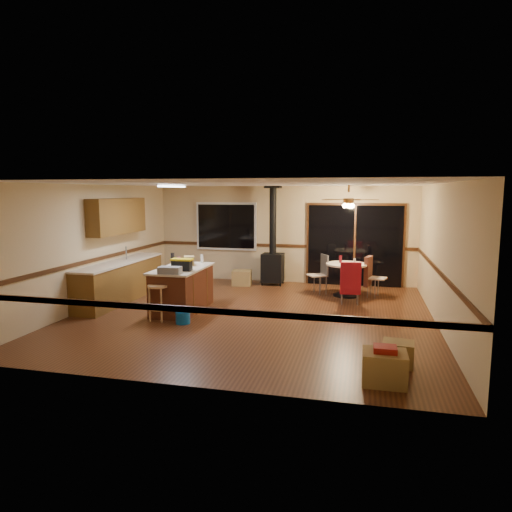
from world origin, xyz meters
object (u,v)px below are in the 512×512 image
(dining_table, at_px, (346,274))
(bar_stool, at_px, (158,303))
(blue_bucket, at_px, (183,317))
(wood_stove, at_px, (273,257))
(toolbox_grey, at_px, (170,270))
(box_corner_b, at_px, (398,354))
(kitchen_island, at_px, (182,289))
(box_corner_a, at_px, (384,368))
(toolbox_black, at_px, (182,265))
(box_under_window, at_px, (242,278))
(chair_right, at_px, (369,271))
(chair_left, at_px, (321,269))
(chair_near, at_px, (351,278))

(dining_table, bearing_deg, bar_stool, -139.24)
(blue_bucket, xyz_separation_m, dining_table, (2.88, 3.02, 0.42))
(wood_stove, xyz_separation_m, dining_table, (1.96, -0.93, -0.20))
(toolbox_grey, xyz_separation_m, box_corner_b, (4.10, -1.44, -0.79))
(blue_bucket, distance_m, box_corner_b, 3.98)
(kitchen_island, xyz_separation_m, box_corner_a, (3.94, -2.83, -0.24))
(toolbox_grey, bearing_deg, box_corner_b, -19.38)
(kitchen_island, xyz_separation_m, toolbox_black, (0.14, -0.33, 0.55))
(box_corner_a, bearing_deg, box_under_window, 121.34)
(wood_stove, distance_m, box_under_window, 0.98)
(box_corner_a, bearing_deg, blue_bucket, 151.50)
(toolbox_grey, height_order, chair_right, toolbox_grey)
(chair_left, height_order, box_under_window, chair_left)
(chair_right, bearing_deg, toolbox_black, -145.01)
(toolbox_black, xyz_separation_m, dining_table, (3.11, 2.45, -0.47))
(kitchen_island, relative_size, toolbox_black, 4.54)
(toolbox_grey, distance_m, toolbox_black, 0.39)
(bar_stool, distance_m, dining_table, 4.51)
(kitchen_island, bearing_deg, chair_near, 20.18)
(toolbox_black, distance_m, chair_left, 3.63)
(toolbox_black, distance_m, chair_right, 4.45)
(toolbox_grey, distance_m, blue_bucket, 0.93)
(chair_right, height_order, box_under_window, chair_right)
(chair_left, height_order, box_corner_a, chair_left)
(wood_stove, height_order, toolbox_grey, wood_stove)
(chair_right, relative_size, box_corner_a, 1.27)
(chair_near, distance_m, chair_right, 1.06)
(bar_stool, bearing_deg, blue_bucket, -8.27)
(blue_bucket, height_order, chair_near, chair_near)
(dining_table, relative_size, chair_near, 1.38)
(dining_table, height_order, box_corner_a, dining_table)
(toolbox_grey, relative_size, box_under_window, 0.86)
(toolbox_grey, xyz_separation_m, chair_right, (3.73, 2.91, -0.37))
(bar_stool, bearing_deg, chair_near, 30.24)
(blue_bucket, xyz_separation_m, chair_right, (3.40, 3.11, 0.48))
(dining_table, distance_m, chair_right, 0.53)
(chair_right, xyz_separation_m, box_under_window, (-3.26, 0.56, -0.40))
(toolbox_black, height_order, box_corner_b, toolbox_black)
(wood_stove, bearing_deg, bar_stool, -110.62)
(toolbox_black, bearing_deg, box_corner_a, -33.41)
(box_corner_a, height_order, box_corner_b, box_corner_a)
(toolbox_black, height_order, blue_bucket, toolbox_black)
(bar_stool, bearing_deg, box_corner_a, -26.16)
(toolbox_black, distance_m, box_corner_b, 4.48)
(toolbox_grey, distance_m, chair_right, 4.75)
(wood_stove, distance_m, bar_stool, 4.15)
(bar_stool, height_order, box_corner_b, bar_stool)
(dining_table, distance_m, chair_left, 0.63)
(blue_bucket, bearing_deg, box_corner_b, -18.27)
(chair_near, xyz_separation_m, box_corner_a, (0.56, -4.07, -0.39))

